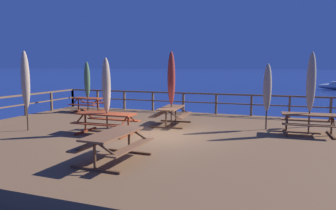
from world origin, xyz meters
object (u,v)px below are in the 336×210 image
(patio_umbrella_tall_mid_right, at_px, (311,82))
(patio_umbrella_tall_mid_left, at_px, (171,79))
(picnic_table_front_left, at_px, (309,119))
(picnic_table_back_left, at_px, (113,140))
(picnic_table_back_right, at_px, (106,118))
(picnic_table_mid_left, at_px, (88,102))
(patio_umbrella_tall_back_left, at_px, (25,80))
(patio_umbrella_short_back, at_px, (267,88))
(patio_umbrella_tall_back_right, at_px, (106,86))
(picnic_table_front_right, at_px, (171,112))
(patio_umbrella_tall_front, at_px, (87,80))

(patio_umbrella_tall_mid_right, bearing_deg, patio_umbrella_tall_mid_left, -179.73)
(picnic_table_front_left, bearing_deg, picnic_table_back_left, -133.38)
(picnic_table_back_right, distance_m, patio_umbrella_tall_mid_left, 3.29)
(picnic_table_mid_left, distance_m, picnic_table_back_left, 9.63)
(picnic_table_back_right, height_order, patio_umbrella_tall_back_left, patio_umbrella_tall_back_left)
(patio_umbrella_short_back, xyz_separation_m, patio_umbrella_tall_back_left, (-8.71, -3.40, 0.31))
(picnic_table_back_right, height_order, picnic_table_mid_left, same)
(patio_umbrella_tall_back_right, relative_size, patio_umbrella_tall_mid_left, 0.90)
(picnic_table_front_left, relative_size, patio_umbrella_short_back, 0.76)
(picnic_table_front_right, xyz_separation_m, patio_umbrella_tall_mid_right, (5.39, -0.01, 1.36))
(picnic_table_back_left, distance_m, patio_umbrella_tall_mid_right, 7.55)
(picnic_table_mid_left, height_order, picnic_table_front_right, same)
(picnic_table_front_left, height_order, patio_umbrella_tall_front, patio_umbrella_tall_front)
(picnic_table_front_left, height_order, picnic_table_back_left, same)
(picnic_table_back_right, xyz_separation_m, patio_umbrella_tall_back_left, (-3.15, -0.59, 1.39))
(patio_umbrella_tall_back_right, bearing_deg, picnic_table_front_right, 56.35)
(picnic_table_back_right, height_order, patio_umbrella_short_back, patio_umbrella_short_back)
(picnic_table_front_left, bearing_deg, picnic_table_back_right, -161.15)
(picnic_table_back_left, bearing_deg, patio_umbrella_tall_front, 128.10)
(picnic_table_back_left, relative_size, patio_umbrella_short_back, 0.82)
(picnic_table_mid_left, xyz_separation_m, patio_umbrella_tall_front, (-0.00, -0.02, 1.20))
(picnic_table_mid_left, distance_m, picnic_table_front_left, 11.23)
(patio_umbrella_tall_mid_right, height_order, patio_umbrella_short_back, patio_umbrella_tall_mid_right)
(picnic_table_front_left, relative_size, patio_umbrella_tall_back_right, 0.70)
(picnic_table_front_left, xyz_separation_m, picnic_table_front_right, (-5.38, 0.05, -0.00))
(patio_umbrella_tall_back_right, distance_m, patio_umbrella_tall_mid_right, 7.46)
(patio_umbrella_tall_mid_right, distance_m, patio_umbrella_tall_back_left, 10.68)
(patio_umbrella_tall_mid_right, relative_size, patio_umbrella_short_back, 1.16)
(picnic_table_front_left, distance_m, patio_umbrella_tall_mid_left, 5.55)
(picnic_table_front_left, relative_size, patio_umbrella_tall_back_left, 0.64)
(picnic_table_front_right, bearing_deg, patio_umbrella_tall_mid_left, -58.49)
(patio_umbrella_tall_mid_left, bearing_deg, picnic_table_back_left, -86.92)
(patio_umbrella_tall_mid_right, bearing_deg, picnic_table_mid_left, 168.84)
(patio_umbrella_tall_front, xyz_separation_m, patio_umbrella_tall_mid_left, (5.64, -2.18, 0.23))
(patio_umbrella_tall_mid_right, bearing_deg, picnic_table_front_right, 179.93)
(picnic_table_front_right, xyz_separation_m, patio_umbrella_tall_back_right, (-1.65, -2.47, 1.23))
(picnic_table_front_right, distance_m, patio_umbrella_tall_mid_right, 5.56)
(picnic_table_mid_left, xyz_separation_m, patio_umbrella_tall_back_right, (3.98, -4.64, 1.24))
(patio_umbrella_tall_back_right, height_order, patio_umbrella_short_back, patio_umbrella_tall_back_right)
(picnic_table_back_right, xyz_separation_m, picnic_table_front_left, (7.07, 2.41, -0.01))
(patio_umbrella_tall_mid_left, distance_m, patio_umbrella_tall_back_left, 5.72)
(patio_umbrella_tall_back_left, bearing_deg, patio_umbrella_tall_front, 98.57)
(picnic_table_mid_left, bearing_deg, patio_umbrella_tall_front, -90.40)
(picnic_table_back_right, bearing_deg, patio_umbrella_tall_mid_right, 19.17)
(picnic_table_back_right, height_order, patio_umbrella_tall_mid_right, patio_umbrella_tall_mid_right)
(patio_umbrella_tall_back_left, bearing_deg, patio_umbrella_tall_back_right, 10.38)
(patio_umbrella_tall_mid_left, xyz_separation_m, patio_umbrella_short_back, (3.85, 0.38, -0.33))
(picnic_table_front_right, bearing_deg, picnic_table_mid_left, 158.92)
(patio_umbrella_short_back, height_order, patio_umbrella_tall_back_left, patio_umbrella_tall_back_left)
(patio_umbrella_tall_back_right, height_order, patio_umbrella_tall_front, patio_umbrella_tall_back_right)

